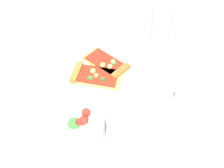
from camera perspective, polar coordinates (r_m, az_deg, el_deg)
ground_plane at (r=0.93m, az=-0.39°, el=0.56°), size 2.40×2.40×0.00m
plate at (r=0.95m, az=-2.20°, el=2.75°), size 0.26×0.26×0.01m
pizza_slice_near at (r=0.95m, az=-0.71°, el=3.73°), size 0.09×0.16×0.02m
pizza_slice_far at (r=0.92m, az=-3.60°, el=1.62°), size 0.13×0.17×0.02m
salad_bowl at (r=0.78m, az=-5.51°, el=-8.26°), size 0.11×0.11×0.08m
soda_glass at (r=1.05m, az=9.30°, el=11.21°), size 0.07×0.07×0.14m
paper_napkin at (r=0.86m, az=-16.91°, el=-7.48°), size 0.17×0.15×0.00m
pepper_shaker at (r=0.87m, az=12.75°, el=-1.73°), size 0.03×0.03×0.07m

